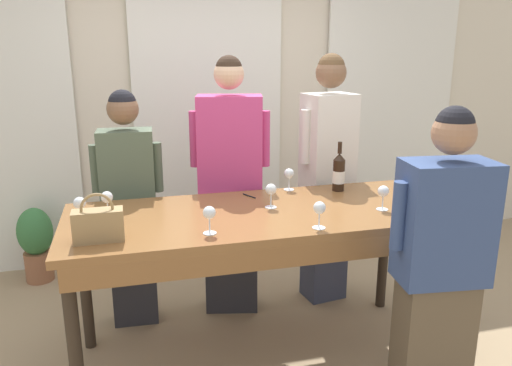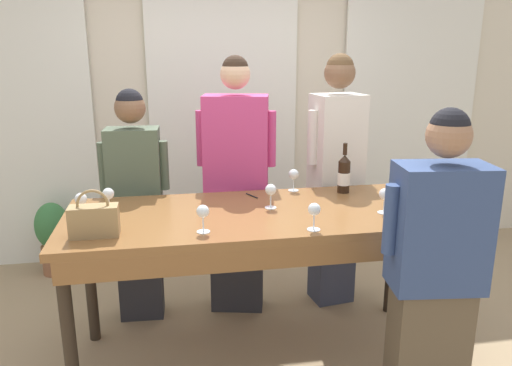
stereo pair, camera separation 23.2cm
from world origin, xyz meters
TOP-DOWN VIEW (x-y plane):
  - ground_plane at (0.00, 0.00)m, footprint 18.00×18.00m
  - wall_back at (0.00, 1.82)m, footprint 12.00×0.06m
  - curtain_panel_left at (-1.80, 1.76)m, footprint 1.33×0.03m
  - curtain_panel_center at (0.00, 1.76)m, footprint 1.33×0.03m
  - curtain_panel_right at (1.80, 1.76)m, footprint 1.33×0.03m
  - tasting_bar at (0.00, -0.03)m, footprint 2.26×0.89m
  - wine_bottle at (0.63, 0.30)m, footprint 0.08×0.08m
  - handbag at (-0.90, -0.24)m, footprint 0.25×0.11m
  - wine_glass_front_left at (-0.35, -0.28)m, footprint 0.07×0.07m
  - wine_glass_front_mid at (0.31, 0.39)m, footprint 0.07×0.07m
  - wine_glass_front_right at (-0.86, 0.13)m, footprint 0.07×0.07m
  - wine_glass_center_left at (0.23, -0.35)m, footprint 0.07×0.07m
  - wine_glass_center_mid at (0.72, -0.16)m, footprint 0.07×0.07m
  - wine_glass_center_right at (0.08, 0.05)m, footprint 0.07×0.07m
  - wine_glass_back_left at (-1.01, 0.06)m, footprint 0.07×0.07m
  - wine_glass_back_mid at (1.01, -0.21)m, footprint 0.07×0.07m
  - pen at (0.01, 0.31)m, footprint 0.06×0.12m
  - guest_olive_jacket at (-0.75, 0.63)m, footprint 0.47×0.24m
  - guest_pink_top at (-0.04, 0.63)m, footprint 0.56×0.33m
  - guest_cream_sweater at (0.69, 0.63)m, footprint 0.46×0.32m
  - host_pouring at (0.74, -0.72)m, footprint 0.55×0.30m
  - potted_plant at (-1.52, 1.49)m, footprint 0.28×0.28m

SIDE VIEW (x-z plane):
  - ground_plane at x=0.00m, z-range 0.00..0.00m
  - potted_plant at x=-1.52m, z-range 0.03..0.67m
  - host_pouring at x=0.74m, z-range 0.01..1.66m
  - guest_olive_jacket at x=-0.75m, z-range 0.04..1.68m
  - tasting_bar at x=0.00m, z-range 0.38..1.35m
  - guest_pink_top at x=-0.04m, z-range 0.02..1.88m
  - pen at x=0.01m, z-range 0.97..0.97m
  - guest_cream_sweater at x=0.69m, z-range 0.04..1.91m
  - handbag at x=-0.90m, z-range 0.93..1.18m
  - wine_glass_front_left at x=-0.35m, z-range 1.00..1.15m
  - wine_glass_center_left at x=0.23m, z-range 1.00..1.15m
  - wine_glass_center_right at x=0.08m, z-range 1.00..1.15m
  - wine_glass_front_mid at x=0.31m, z-range 1.00..1.15m
  - wine_glass_front_right at x=-0.86m, z-range 1.00..1.15m
  - wine_glass_center_mid at x=0.72m, z-range 1.00..1.15m
  - wine_glass_back_left at x=-1.01m, z-range 1.00..1.15m
  - wine_glass_back_mid at x=1.01m, z-range 1.00..1.15m
  - wine_bottle at x=0.63m, z-range 0.92..1.26m
  - curtain_panel_left at x=-1.80m, z-range 0.00..2.69m
  - curtain_panel_center at x=0.00m, z-range 0.00..2.69m
  - curtain_panel_right at x=1.80m, z-range 0.00..2.69m
  - wall_back at x=0.00m, z-range 0.00..2.80m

